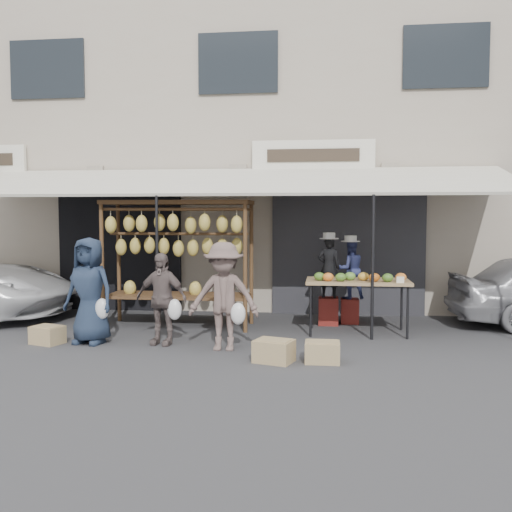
{
  "coord_description": "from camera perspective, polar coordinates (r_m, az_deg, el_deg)",
  "views": [
    {
      "loc": [
        1.76,
        -7.96,
        1.96
      ],
      "look_at": [
        0.61,
        1.4,
        1.3
      ],
      "focal_mm": 40.0,
      "sensor_mm": 36.0,
      "label": 1
    }
  ],
  "objects": [
    {
      "name": "crate_near_b",
      "position": [
        7.8,
        6.65,
        -9.53
      ],
      "size": [
        0.46,
        0.35,
        0.28
      ],
      "primitive_type": "cube",
      "rotation": [
        0.0,
        0.0,
        0.0
      ],
      "color": "tan",
      "rests_on": "ground_plane"
    },
    {
      "name": "stool_right",
      "position": [
        10.62,
        9.36,
        -5.44
      ],
      "size": [
        0.41,
        0.41,
        0.45
      ],
      "primitive_type": "cube",
      "rotation": [
        0.0,
        0.0,
        -0.32
      ],
      "color": "maroon",
      "rests_on": "ground_plane"
    },
    {
      "name": "customer_left",
      "position": [
        9.13,
        -16.33,
        -3.34
      ],
      "size": [
        0.88,
        0.65,
        1.64
      ],
      "primitive_type": "imported",
      "rotation": [
        0.0,
        0.0,
        -0.18
      ],
      "color": "#1E293E",
      "rests_on": "ground_plane"
    },
    {
      "name": "awning",
      "position": [
        10.4,
        -2.75,
        7.38
      ],
      "size": [
        10.0,
        2.35,
        2.92
      ],
      "color": "beige",
      "rests_on": "ground_plane"
    },
    {
      "name": "crate_far",
      "position": [
        9.4,
        -20.13,
        -7.43
      ],
      "size": [
        0.54,
        0.47,
        0.27
      ],
      "primitive_type": "cube",
      "rotation": [
        0.0,
        0.0,
        -0.33
      ],
      "color": "tan",
      "rests_on": "ground_plane"
    },
    {
      "name": "vendor_right",
      "position": [
        10.53,
        9.4,
        -1.32
      ],
      "size": [
        0.63,
        0.55,
        1.08
      ],
      "primitive_type": "imported",
      "rotation": [
        0.0,
        0.0,
        3.46
      ],
      "color": "navy",
      "rests_on": "stool_right"
    },
    {
      "name": "ground_plane",
      "position": [
        8.38,
        -5.41,
        -9.54
      ],
      "size": [
        90.0,
        90.0,
        0.0
      ],
      "primitive_type": "plane",
      "color": "#2D2D30"
    },
    {
      "name": "vendor_left",
      "position": [
        10.33,
        7.29,
        -1.13
      ],
      "size": [
        0.41,
        0.29,
        1.1
      ],
      "primitive_type": "imported",
      "rotation": [
        0.0,
        0.0,
        3.08
      ],
      "color": "black",
      "rests_on": "stool_left"
    },
    {
      "name": "produce_table",
      "position": [
        9.6,
        10.14,
        -2.53
      ],
      "size": [
        1.7,
        0.9,
        1.04
      ],
      "color": "#997D54",
      "rests_on": "ground_plane"
    },
    {
      "name": "banana_rack",
      "position": [
        10.1,
        -7.85,
        1.74
      ],
      "size": [
        2.6,
        0.9,
        2.24
      ],
      "color": "#462D1B",
      "rests_on": "ground_plane"
    },
    {
      "name": "customer_mid",
      "position": [
        8.83,
        -9.45,
        -4.23
      ],
      "size": [
        0.87,
        0.48,
        1.41
      ],
      "primitive_type": "imported",
      "rotation": [
        0.0,
        0.0,
        -0.17
      ],
      "color": "#625451",
      "rests_on": "ground_plane"
    },
    {
      "name": "customer_right",
      "position": [
        8.34,
        -3.25,
        -4.05
      ],
      "size": [
        1.03,
        0.61,
        1.58
      ],
      "primitive_type": "imported",
      "rotation": [
        0.0,
        0.0,
        0.02
      ],
      "color": "#67534E",
      "rests_on": "ground_plane"
    },
    {
      "name": "shophouse",
      "position": [
        14.66,
        0.03,
        10.61
      ],
      "size": [
        24.0,
        6.15,
        7.3
      ],
      "color": "#A19381",
      "rests_on": "ground_plane"
    },
    {
      "name": "crate_near_a",
      "position": [
        7.77,
        1.81,
        -9.48
      ],
      "size": [
        0.59,
        0.51,
        0.3
      ],
      "primitive_type": "cube",
      "rotation": [
        0.0,
        0.0,
        -0.31
      ],
      "color": "tan",
      "rests_on": "ground_plane"
    },
    {
      "name": "stool_left",
      "position": [
        10.43,
        7.25,
        -5.49
      ],
      "size": [
        0.35,
        0.35,
        0.49
      ],
      "primitive_type": "cube",
      "rotation": [
        0.0,
        0.0,
        -0.01
      ],
      "color": "maroon",
      "rests_on": "ground_plane"
    }
  ]
}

